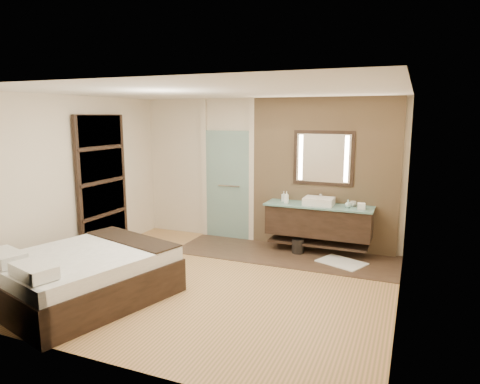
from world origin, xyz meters
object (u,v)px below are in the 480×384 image
at_px(vanity, 318,221).
at_px(waste_bin, 298,246).
at_px(mirror_unit, 323,158).
at_px(bed, 85,276).

distance_m(vanity, waste_bin, 0.57).
bearing_deg(mirror_unit, bed, -125.92).
height_order(mirror_unit, waste_bin, mirror_unit).
bearing_deg(mirror_unit, vanity, -90.00).
bearing_deg(waste_bin, vanity, 29.14).
relative_size(vanity, bed, 0.77).
bearing_deg(bed, mirror_unit, 70.24).
relative_size(mirror_unit, waste_bin, 4.09).
bearing_deg(waste_bin, mirror_unit, 53.06).
bearing_deg(waste_bin, bed, -125.77).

